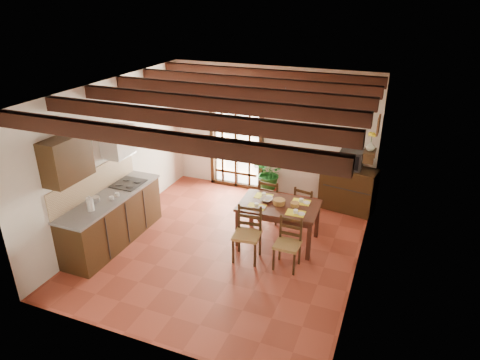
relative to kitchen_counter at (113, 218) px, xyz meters
The scene contains 25 objects.
ground_plane 2.10m from the kitchen_counter, 17.06° to the left, with size 5.00×5.00×0.00m, color brown.
room_shell 2.45m from the kitchen_counter, 17.06° to the left, with size 4.52×5.02×2.81m.
ceiling_beams 3.02m from the kitchen_counter, 17.06° to the left, with size 4.50×4.34×0.20m.
french_door 3.33m from the kitchen_counter, 69.23° to the left, with size 1.26×0.11×2.32m.
kitchen_counter is the anchor object (origin of this frame).
upper_cabinet 1.55m from the kitchen_counter, 99.72° to the right, with size 0.35×0.80×0.70m, color black.
range_hood 1.38m from the kitchen_counter, 99.79° to the left, with size 0.38×0.60×0.54m.
counter_items 0.49m from the kitchen_counter, 89.91° to the left, with size 0.50×1.43×0.25m.
dining_table 2.97m from the kitchen_counter, 21.69° to the left, with size 1.42×0.94×0.75m.
chair_near_left 2.47m from the kitchen_counter, ahead, with size 0.47×0.46×0.94m.
chair_near_right 3.16m from the kitchen_counter, ahead, with size 0.41×0.39×0.87m.
chair_far_left 2.99m from the kitchen_counter, 36.98° to the left, with size 0.44×0.42×0.91m.
chair_far_right 3.58m from the kitchen_counter, 30.58° to the left, with size 0.46×0.44×0.85m.
table_setting 2.98m from the kitchen_counter, 21.69° to the left, with size 1.01×0.67×0.09m.
table_bowl 2.77m from the kitchen_counter, 24.42° to the left, with size 0.22×0.22×0.05m, color white.
sideboard 4.67m from the kitchen_counter, 37.20° to the left, with size 1.09×0.49×0.93m, color black.
crt_tv 4.71m from the kitchen_counter, 37.15° to the left, with size 0.45×0.42×0.38m.
fuse_box 4.80m from the kitchen_counter, 41.72° to the left, with size 0.25×0.03×0.32m, color white.
plant_pot 3.48m from the kitchen_counter, 53.66° to the left, with size 0.37×0.37×0.22m, color maroon.
potted_plant 3.46m from the kitchen_counter, 53.66° to the left, with size 1.79×1.53×1.99m, color #144C19.
wall_shelf 4.76m from the kitchen_counter, 28.25° to the left, with size 0.20×0.42×0.20m.
shelf_vase 4.80m from the kitchen_counter, 28.25° to the left, with size 0.15×0.15×0.15m, color #B2BFB2.
shelf_flowers 4.85m from the kitchen_counter, 28.25° to the left, with size 0.14×0.14×0.36m.
framed_picture 4.98m from the kitchen_counter, 27.77° to the left, with size 0.03×0.32×0.32m.
pendant_lamp 3.41m from the kitchen_counter, 23.47° to the left, with size 0.36×0.36×0.84m.
Camera 1 is at (2.63, -5.97, 4.23)m, focal length 32.00 mm.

